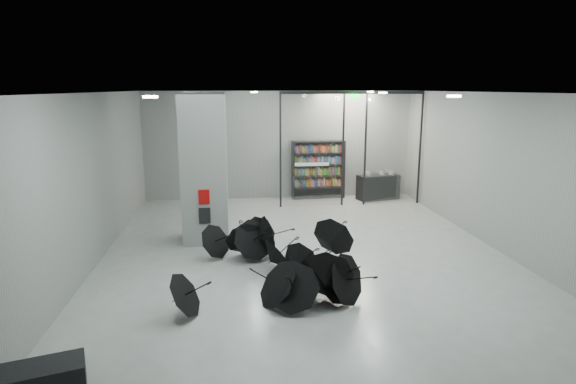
{
  "coord_description": "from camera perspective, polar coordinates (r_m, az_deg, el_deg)",
  "views": [
    {
      "loc": [
        -1.73,
        -10.89,
        4.11
      ],
      "look_at": [
        -0.3,
        1.5,
        1.4
      ],
      "focal_mm": 29.99,
      "sensor_mm": 36.0,
      "label": 1
    }
  ],
  "objects": [
    {
      "name": "room",
      "position": [
        11.09,
        2.44,
        5.7
      ],
      "size": [
        14.0,
        14.02,
        4.01
      ],
      "color": "gray",
      "rests_on": "ground"
    },
    {
      "name": "column",
      "position": [
        13.08,
        -9.89,
        2.8
      ],
      "size": [
        1.2,
        1.2,
        4.0
      ],
      "primitive_type": "cube",
      "color": "slate",
      "rests_on": "ground"
    },
    {
      "name": "exit_sign",
      "position": [
        16.71,
        7.87,
        11.15
      ],
      "size": [
        0.3,
        0.06,
        0.15
      ],
      "primitive_type": "cube",
      "color": "#0CE533",
      "rests_on": "room"
    },
    {
      "name": "umbrella_cluster",
      "position": [
        10.64,
        -0.84,
        -8.65
      ],
      "size": [
        4.63,
        4.37,
        1.33
      ],
      "color": "black",
      "rests_on": "ground"
    },
    {
      "name": "bookshelf",
      "position": [
        18.17,
        3.59,
        2.66
      ],
      "size": [
        2.0,
        0.53,
        2.17
      ],
      "primitive_type": null,
      "rotation": [
        0.0,
        0.0,
        0.07
      ],
      "color": "black",
      "rests_on": "ground"
    },
    {
      "name": "shop_counter",
      "position": [
        18.34,
        10.62,
        0.58
      ],
      "size": [
        1.65,
        0.98,
        0.93
      ],
      "primitive_type": "cube",
      "rotation": [
        0.0,
        0.0,
        0.25
      ],
      "color": "black",
      "rests_on": "ground"
    },
    {
      "name": "glass_partition",
      "position": [
        17.01,
        7.52,
        5.65
      ],
      "size": [
        5.06,
        0.08,
        4.0
      ],
      "color": "silver",
      "rests_on": "ground"
    },
    {
      "name": "fire_cabinet",
      "position": [
        12.6,
        -9.93,
        -0.58
      ],
      "size": [
        0.28,
        0.04,
        0.38
      ],
      "primitive_type": "cube",
      "color": "#A50A07",
      "rests_on": "column"
    },
    {
      "name": "info_panel",
      "position": [
        12.71,
        -9.85,
        -2.78
      ],
      "size": [
        0.3,
        0.03,
        0.42
      ],
      "primitive_type": "cube",
      "color": "black",
      "rests_on": "column"
    },
    {
      "name": "bench",
      "position": [
        7.8,
        -28.0,
        -19.26
      ],
      "size": [
        1.43,
        0.93,
        0.43
      ],
      "primitive_type": "cube",
      "rotation": [
        0.0,
        0.0,
        0.29
      ],
      "color": "black",
      "rests_on": "ground"
    }
  ]
}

